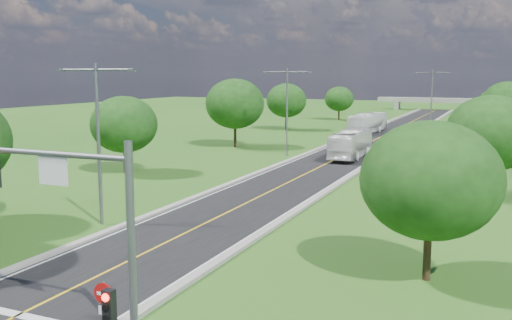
{
  "coord_description": "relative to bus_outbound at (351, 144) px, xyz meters",
  "views": [
    {
      "loc": [
        16.89,
        -16.03,
        9.32
      ],
      "look_at": [
        0.05,
        22.39,
        3.0
      ],
      "focal_mm": 40.0,
      "sensor_mm": 36.0,
      "label": 1
    }
  ],
  "objects": [
    {
      "name": "ground",
      "position": [
        -1.21,
        13.74,
        -1.62
      ],
      "size": [
        260.0,
        260.0,
        0.0
      ],
      "primitive_type": "plane",
      "color": "#265718",
      "rests_on": "ground"
    },
    {
      "name": "road",
      "position": [
        -1.21,
        19.74,
        -1.59
      ],
      "size": [
        8.0,
        150.0,
        0.06
      ],
      "primitive_type": "cube",
      "color": "black",
      "rests_on": "ground"
    },
    {
      "name": "curb_left",
      "position": [
        -5.46,
        19.74,
        -1.51
      ],
      "size": [
        0.5,
        150.0,
        0.22
      ],
      "primitive_type": "cube",
      "color": "gray",
      "rests_on": "ground"
    },
    {
      "name": "curb_right",
      "position": [
        3.04,
        19.74,
        -1.51
      ],
      "size": [
        0.5,
        150.0,
        0.22
      ],
      "primitive_type": "cube",
      "color": "gray",
      "rests_on": "ground"
    },
    {
      "name": "signal_mast",
      "position": [
        2.47,
        -47.26,
        3.28
      ],
      "size": [
        8.54,
        0.33,
        7.2
      ],
      "color": "slate",
      "rests_on": "ground"
    },
    {
      "name": "do_not_enter_right",
      "position": [
        3.79,
        -47.78,
        0.15
      ],
      "size": [
        0.76,
        0.11,
        2.5
      ],
      "color": "slate",
      "rests_on": "ground"
    },
    {
      "name": "speed_limit_sign",
      "position": [
        3.99,
        -8.28,
        -0.02
      ],
      "size": [
        0.55,
        0.09,
        2.4
      ],
      "color": "slate",
      "rests_on": "ground"
    },
    {
      "name": "overpass",
      "position": [
        -1.21,
        93.74,
        0.79
      ],
      "size": [
        30.0,
        3.0,
        3.2
      ],
      "color": "gray",
      "rests_on": "ground"
    },
    {
      "name": "streetlight_near_left",
      "position": [
        -7.21,
        -34.26,
        4.32
      ],
      "size": [
        5.9,
        0.25,
        10.0
      ],
      "color": "slate",
      "rests_on": "ground"
    },
    {
      "name": "streetlight_mid_left",
      "position": [
        -7.21,
        -1.26,
        4.32
      ],
      "size": [
        5.9,
        0.25,
        10.0
      ],
      "color": "slate",
      "rests_on": "ground"
    },
    {
      "name": "streetlight_far_right",
      "position": [
        4.79,
        31.74,
        4.32
      ],
      "size": [
        5.9,
        0.25,
        10.0
      ],
      "color": "slate",
      "rests_on": "ground"
    },
    {
      "name": "tree_lb",
      "position": [
        -17.21,
        -18.26,
        3.02
      ],
      "size": [
        6.3,
        6.3,
        7.33
      ],
      "color": "black",
      "rests_on": "ground"
    },
    {
      "name": "tree_lc",
      "position": [
        -16.21,
        3.74,
        3.95
      ],
      "size": [
        7.56,
        7.56,
        8.79
      ],
      "color": "black",
      "rests_on": "ground"
    },
    {
      "name": "tree_ld",
      "position": [
        -18.21,
        27.74,
        3.33
      ],
      "size": [
        6.72,
        6.72,
        7.82
      ],
      "color": "black",
      "rests_on": "ground"
    },
    {
      "name": "tree_le",
      "position": [
        -15.71,
        51.74,
        2.71
      ],
      "size": [
        5.88,
        5.88,
        6.84
      ],
      "color": "black",
      "rests_on": "ground"
    },
    {
      "name": "tree_ra",
      "position": [
        12.79,
        -36.26,
        3.02
      ],
      "size": [
        6.3,
        6.3,
        7.33
      ],
      "color": "black",
      "rests_on": "ground"
    },
    {
      "name": "tree_rb",
      "position": [
        14.79,
        -16.26,
        3.33
      ],
      "size": [
        6.72,
        6.72,
        7.82
      ],
      "color": "black",
      "rests_on": "ground"
    },
    {
      "name": "tree_rc",
      "position": [
        13.79,
        5.74,
        2.71
      ],
      "size": [
        5.88,
        5.88,
        6.84
      ],
      "color": "black",
      "rests_on": "ground"
    },
    {
      "name": "tree_rd",
      "position": [
        15.79,
        29.74,
        3.64
      ],
      "size": [
        7.14,
        7.14,
        8.3
      ],
      "color": "black",
      "rests_on": "ground"
    },
    {
      "name": "tree_re",
      "position": [
        13.29,
        53.74,
        2.4
      ],
      "size": [
        5.46,
        5.46,
        6.35
      ],
      "color": "black",
      "rests_on": "ground"
    },
    {
      "name": "tree_rf",
      "position": [
        16.79,
        73.74,
        3.02
      ],
      "size": [
        6.3,
        6.3,
        7.33
      ],
      "color": "black",
      "rests_on": "ground"
    },
    {
      "name": "bus_outbound",
      "position": [
        0.0,
        0.0,
        0.0
      ],
      "size": [
        2.94,
        11.29,
        3.13
      ],
      "primitive_type": "imported",
      "rotation": [
        0.0,
        0.0,
        3.17
      ],
      "color": "white",
      "rests_on": "road"
    },
    {
      "name": "bus_inbound",
      "position": [
        -4.41,
        27.98,
        0.02
      ],
      "size": [
        4.1,
        11.58,
        3.16
      ],
      "primitive_type": "imported",
      "rotation": [
        0.0,
        0.0,
        -0.13
      ],
      "color": "white",
      "rests_on": "road"
    }
  ]
}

